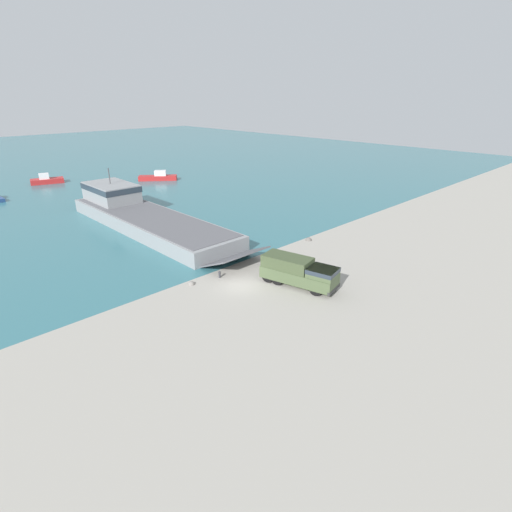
{
  "coord_description": "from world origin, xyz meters",
  "views": [
    {
      "loc": [
        -23.92,
        -27.07,
        17.85
      ],
      "look_at": [
        3.56,
        1.39,
        1.73
      ],
      "focal_mm": 28.0,
      "sensor_mm": 36.0,
      "label": 1
    }
  ],
  "objects": [
    {
      "name": "ground_plane",
      "position": [
        0.0,
        0.0,
        0.0
      ],
      "size": [
        240.0,
        240.0,
        0.0
      ],
      "primitive_type": "plane",
      "color": "#9E998E"
    },
    {
      "name": "landing_craft",
      "position": [
        2.92,
        25.35,
        1.67
      ],
      "size": [
        8.21,
        36.93,
        7.14
      ],
      "rotation": [
        0.0,
        0.0,
        0.0
      ],
      "color": "gray",
      "rests_on": "ground_plane"
    },
    {
      "name": "military_truck",
      "position": [
        4.19,
        -4.06,
        1.5
      ],
      "size": [
        4.2,
        8.13,
        2.81
      ],
      "rotation": [
        0.0,
        0.0,
        -1.35
      ],
      "color": "#475638",
      "rests_on": "ground_plane"
    },
    {
      "name": "soldier_on_ramp",
      "position": [
        7.03,
        -3.99,
        0.98
      ],
      "size": [
        0.49,
        0.34,
        1.7
      ],
      "rotation": [
        0.0,
        0.0,
        1.82
      ],
      "color": "#6B664C",
      "rests_on": "ground_plane"
    },
    {
      "name": "moored_boat_a",
      "position": [
        3.0,
        65.5,
        0.7
      ],
      "size": [
        6.95,
        4.44,
        2.1
      ],
      "rotation": [
        0.0,
        0.0,
        4.43
      ],
      "color": "#B22323",
      "rests_on": "ground_plane"
    },
    {
      "name": "moored_boat_c",
      "position": [
        22.02,
        51.8,
        0.71
      ],
      "size": [
        7.86,
        6.77,
        2.13
      ],
      "rotation": [
        0.0,
        0.0,
        0.91
      ],
      "color": "#B22323",
      "rests_on": "ground_plane"
    },
    {
      "name": "mooring_bollard",
      "position": [
        -0.39,
        2.78,
        0.4
      ],
      "size": [
        0.27,
        0.27,
        0.74
      ],
      "color": "#333338",
      "rests_on": "ground_plane"
    },
    {
      "name": "cargo_crate",
      "position": [
        6.76,
        -5.54,
        0.29
      ],
      "size": [
        0.8,
        0.86,
        0.58
      ],
      "primitive_type": "cube",
      "rotation": [
        0.0,
        0.0,
        -0.41
      ],
      "color": "#566042",
      "rests_on": "ground_plane"
    },
    {
      "name": "shoreline_rock_a",
      "position": [
        -3.48,
        3.5,
        0.0
      ],
      "size": [
        0.69,
        0.69,
        0.69
      ],
      "primitive_type": "sphere",
      "color": "gray",
      "rests_on": "ground_plane"
    },
    {
      "name": "shoreline_rock_b",
      "position": [
        15.25,
        3.58,
        0.0
      ],
      "size": [
        0.8,
        0.8,
        0.8
      ],
      "primitive_type": "sphere",
      "color": "#66605B",
      "rests_on": "ground_plane"
    }
  ]
}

